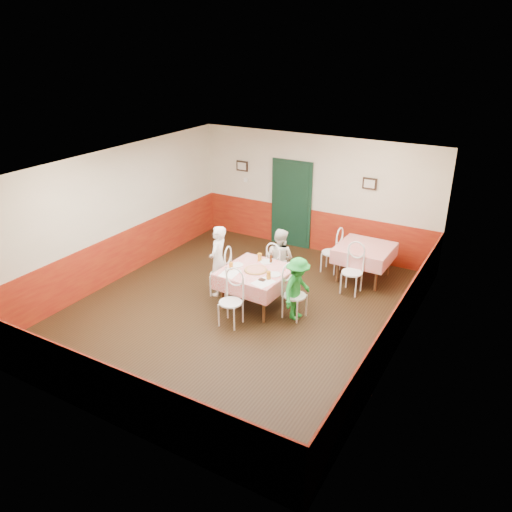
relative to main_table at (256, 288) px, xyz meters
The scene contains 39 objects.
floor 0.53m from the main_table, 119.48° to the right, with size 7.00×7.00×0.00m, color black.
ceiling 2.45m from the main_table, 119.48° to the right, with size 7.00×7.00×0.00m, color white.
back_wall 3.34m from the main_table, 93.38° to the left, with size 6.00×0.10×2.80m, color beige.
front_wall 3.97m from the main_table, 92.80° to the right, with size 6.00×0.10×2.80m, color beige.
left_wall 3.36m from the main_table, behind, with size 0.10×7.00×2.80m, color beige.
right_wall 3.01m from the main_table, ahead, with size 0.10×7.00×2.80m, color beige.
wainscot_back 3.16m from the main_table, 93.40° to the left, with size 6.00×0.03×1.00m, color maroon.
wainscot_front 3.82m from the main_table, 92.81° to the right, with size 6.00×0.03×1.00m, color maroon.
wainscot_left 3.19m from the main_table, behind, with size 0.03×7.00×1.00m, color maroon.
wainscot_right 2.82m from the main_table, ahead, with size 0.03×7.00×1.00m, color maroon.
door 3.29m from the main_table, 104.17° to the left, with size 0.96×0.06×2.10m, color black.
picture_left 4.08m from the main_table, 125.04° to the left, with size 0.32×0.03×0.26m, color black.
picture_right 3.62m from the main_table, 70.36° to the left, with size 0.32×0.03×0.26m, color black.
thermostat 3.92m from the main_table, 123.79° to the left, with size 0.10×0.03×0.10m, color white.
main_table is the anchor object (origin of this frame).
second_table 2.60m from the main_table, 56.67° to the left, with size 1.12×1.12×0.77m, color red.
chair_left 0.85m from the main_table, behind, with size 0.42×0.42×0.90m, color white, non-canonical shape.
chair_right 0.85m from the main_table, ahead, with size 0.42×0.42×0.90m, color white, non-canonical shape.
chair_far 0.85m from the main_table, 87.18° to the left, with size 0.42×0.42×0.90m, color white, non-canonical shape.
chair_near 0.85m from the main_table, 92.82° to the right, with size 0.42×0.42×0.90m, color white, non-canonical shape.
chair_second_a 2.28m from the main_table, 72.66° to the left, with size 0.42×0.42×0.90m, color white, non-canonical shape.
chair_second_b 2.02m from the main_table, 44.88° to the left, with size 0.42×0.42×0.90m, color white, non-canonical shape.
pizza 0.40m from the main_table, 71.47° to the right, with size 0.42×0.42×0.03m, color #B74723.
plate_left 0.58m from the main_table, behind, with size 0.25×0.25×0.01m, color white.
plate_right 0.56m from the main_table, ahead, with size 0.25×0.25×0.01m, color white.
plate_far 0.57m from the main_table, 90.08° to the left, with size 0.25×0.25×0.01m, color white.
glass_a 0.66m from the main_table, 154.42° to the right, with size 0.08×0.08×0.14m, color #BF7219.
glass_b 0.65m from the main_table, 29.56° to the right, with size 0.08×0.08×0.15m, color #BF7219.
glass_c 0.63m from the main_table, 110.05° to the left, with size 0.08×0.08×0.16m, color #BF7219.
beer_bottle 0.65m from the main_table, 77.48° to the left, with size 0.05×0.05×0.20m, color #381C0A.
shaker_a 0.72m from the main_table, 138.77° to the right, with size 0.04×0.04×0.09m, color silver.
shaker_b 0.73m from the main_table, 132.57° to the right, with size 0.04×0.04×0.09m, color silver.
shaker_c 0.72m from the main_table, 142.71° to the right, with size 0.04×0.04×0.09m, color #B23319.
menu_left 0.64m from the main_table, 133.60° to the right, with size 0.30×0.40×0.00m, color white.
menu_right 0.67m from the main_table, 46.23° to the right, with size 0.30×0.40×0.00m, color white.
wallet 0.60m from the main_table, 46.47° to the right, with size 0.11×0.09×0.02m, color black.
diner_left 0.97m from the main_table, behind, with size 0.53×0.35×1.46m, color gray.
diner_far 0.94m from the main_table, 87.18° to the left, with size 0.63×0.49×1.30m, color gray.
diner_right 0.93m from the main_table, ahead, with size 0.79×0.45×1.22m, color gray.
Camera 1 is at (4.45, -7.11, 4.84)m, focal length 35.00 mm.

